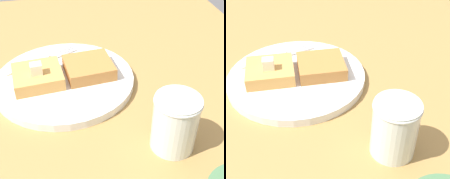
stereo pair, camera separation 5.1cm
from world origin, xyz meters
TOP-DOWN VIEW (x-y plane):
  - table_surface at (0.00, 0.00)cm, footprint 103.02×103.02cm
  - plate at (6.46, 6.22)cm, footprint 26.13×26.13cm
  - toast_slice_left at (1.70, 5.63)cm, footprint 9.66×9.44cm
  - toast_slice_middle at (11.22, 6.81)cm, footprint 9.66×9.44cm
  - butter_pat_primary at (1.72, 4.76)cm, footprint 2.20×2.02cm
  - fork at (3.14, 13.12)cm, footprint 14.79×8.80cm
  - syrup_jar at (21.13, -12.52)cm, footprint 6.77×6.77cm

SIDE VIEW (x-z plane):
  - table_surface at x=0.00cm, z-range 0.00..2.15cm
  - plate at x=6.46cm, z-range 2.27..3.77cm
  - fork at x=3.14cm, z-range 3.65..4.01cm
  - toast_slice_left at x=1.70cm, z-range 3.65..6.06cm
  - toast_slice_middle at x=11.22cm, z-range 3.65..6.06cm
  - syrup_jar at x=21.13cm, z-range 1.88..10.72cm
  - butter_pat_primary at x=1.72cm, z-range 6.06..8.08cm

